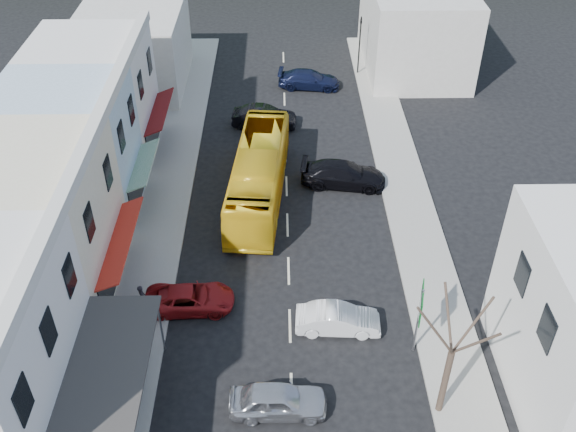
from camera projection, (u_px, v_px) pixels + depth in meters
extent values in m
plane|color=black|center=(290.00, 326.00, 31.52)|extent=(120.00, 120.00, 0.00)
cube|color=gray|center=(165.00, 205.00, 39.30)|extent=(3.00, 52.00, 0.15)
cube|color=gray|center=(409.00, 203.00, 39.49)|extent=(3.00, 52.00, 0.15)
cube|color=#5D0F0F|center=(79.00, 379.00, 25.19)|extent=(1.30, 7.65, 0.08)
cube|color=beige|center=(33.00, 227.00, 31.30)|extent=(7.00, 8.00, 8.00)
cube|color=#B42518|center=(121.00, 241.00, 31.93)|extent=(1.30, 6.80, 0.08)
cube|color=#97AEBF|center=(70.00, 151.00, 36.85)|extent=(7.00, 6.00, 8.00)
cube|color=#195926|center=(143.00, 164.00, 37.48)|extent=(1.30, 5.10, 0.08)
cube|color=silver|center=(95.00, 99.00, 42.00)|extent=(7.00, 7.00, 8.00)
cube|color=#5D0F0F|center=(159.00, 111.00, 42.63)|extent=(1.30, 5.95, 0.08)
cube|color=#B7B2A8|center=(133.00, 49.00, 50.93)|extent=(8.00, 10.00, 6.00)
cube|color=#B7B2A8|center=(416.00, 27.00, 53.29)|extent=(8.00, 12.00, 7.00)
imported|color=yellow|center=(259.00, 176.00, 39.19)|extent=(3.55, 11.78, 3.10)
imported|color=#B7B7BC|center=(278.00, 400.00, 27.20)|extent=(4.41, 1.82, 1.40)
imported|color=silver|center=(338.00, 319.00, 30.92)|extent=(4.48, 2.02, 1.40)
imported|color=maroon|center=(190.00, 297.00, 32.08)|extent=(4.68, 2.10, 1.40)
imported|color=black|center=(343.00, 175.00, 40.76)|extent=(4.70, 2.41, 1.40)
imported|color=black|center=(264.00, 118.00, 46.68)|extent=(4.55, 2.22, 1.40)
imported|color=black|center=(309.00, 80.00, 51.72)|extent=(4.67, 2.32, 1.40)
imported|color=black|center=(142.00, 296.00, 31.74)|extent=(0.60, 0.71, 1.70)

